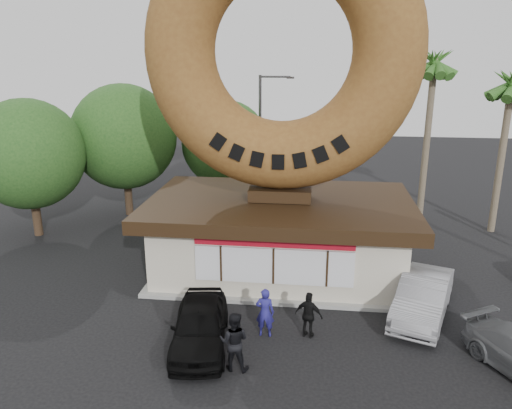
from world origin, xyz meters
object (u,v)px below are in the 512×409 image
at_px(giant_donut, 282,52).
at_px(street_lamp, 262,134).
at_px(person_left, 265,312).
at_px(donut_shop, 280,233).
at_px(person_center, 234,341).
at_px(car_silver, 423,297).
at_px(person_right, 309,315).
at_px(car_black, 200,325).

height_order(giant_donut, street_lamp, giant_donut).
distance_m(street_lamp, person_left, 15.87).
xyz_separation_m(donut_shop, person_center, (-0.81, -7.32, -0.83)).
distance_m(giant_donut, car_silver, 10.66).
relative_size(person_right, car_silver, 0.35).
height_order(street_lamp, person_left, street_lamp).
distance_m(person_left, person_center, 2.11).
bearing_deg(car_black, person_right, 6.86).
bearing_deg(person_center, car_black, -38.34).
relative_size(donut_shop, car_black, 2.59).
height_order(person_left, car_silver, person_left).
relative_size(street_lamp, car_black, 1.85).
height_order(giant_donut, car_silver, giant_donut).
distance_m(car_black, car_silver, 8.10).
bearing_deg(person_right, person_left, 22.42).
relative_size(donut_shop, person_center, 5.97).
height_order(street_lamp, car_silver, street_lamp).
distance_m(donut_shop, person_center, 7.41).
relative_size(person_left, person_right, 1.06).
distance_m(donut_shop, car_black, 6.62).
bearing_deg(person_center, person_left, -107.91).
bearing_deg(person_right, street_lamp, -58.97).
xyz_separation_m(giant_donut, street_lamp, (-1.86, 10.00, -4.80)).
bearing_deg(car_silver, car_black, -139.90).
bearing_deg(person_left, person_center, 71.34).
height_order(person_right, car_silver, person_right).
distance_m(person_center, person_right, 3.02).
distance_m(donut_shop, giant_donut, 7.52).
xyz_separation_m(person_center, person_right, (2.20, 2.07, -0.12)).
distance_m(giant_donut, person_right, 10.07).
bearing_deg(car_silver, person_left, -140.64).
distance_m(person_left, person_right, 1.48).
xyz_separation_m(donut_shop, giant_donut, (0.00, 0.02, 7.52)).
bearing_deg(donut_shop, person_right, -75.15).
bearing_deg(person_right, car_black, 33.87).
bearing_deg(giant_donut, street_lamp, 100.51).
height_order(person_center, person_right, person_center).
distance_m(giant_donut, street_lamp, 11.25).
bearing_deg(giant_donut, person_left, -90.85).
bearing_deg(person_left, street_lamp, -81.82).
bearing_deg(donut_shop, person_center, -96.31).
height_order(donut_shop, person_center, donut_shop).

